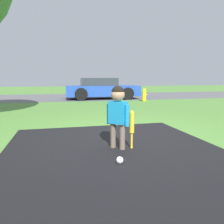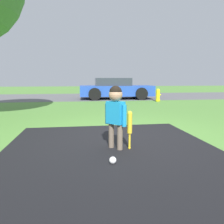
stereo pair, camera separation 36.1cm
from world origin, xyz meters
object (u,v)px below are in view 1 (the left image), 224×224
at_px(child, 118,108).
at_px(parked_car, 101,89).
at_px(fire_hydrant, 144,95).
at_px(baseball_bat, 132,124).
at_px(sports_ball, 120,160).

relative_size(child, parked_car, 0.25).
bearing_deg(parked_car, fire_hydrant, -43.66).
xyz_separation_m(child, fire_hydrant, (3.38, 7.20, -0.36)).
relative_size(child, fire_hydrant, 1.59).
xyz_separation_m(fire_hydrant, parked_car, (-1.90, 1.91, 0.26)).
relative_size(baseball_bat, sports_ball, 6.46).
height_order(sports_ball, parked_car, parked_car).
xyz_separation_m(child, baseball_bat, (0.23, -0.06, -0.27)).
height_order(fire_hydrant, parked_car, parked_car).
bearing_deg(child, parked_car, 128.69).
bearing_deg(parked_car, baseball_bat, -96.21).
distance_m(baseball_bat, parked_car, 9.25).
bearing_deg(parked_car, child, -97.65).
xyz_separation_m(child, parked_car, (1.48, 9.11, -0.10)).
bearing_deg(parked_car, sports_ball, -97.87).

